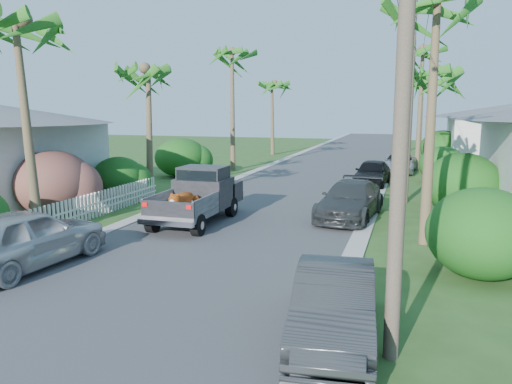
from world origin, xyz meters
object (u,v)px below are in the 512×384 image
(parked_car_rd, at_px, (398,163))
(palm_l_b, at_px, (147,69))
(pickup_truck, at_px, (201,195))
(palm_r_a, at_px, (438,0))
(palm_l_d, at_px, (272,84))
(utility_pole_a, at_px, (403,86))
(parked_car_rn, at_px, (334,305))
(palm_l_c, at_px, (232,53))
(parked_car_ln, at_px, (24,239))
(palm_r_b, at_px, (434,71))
(utility_pole_c, at_px, (411,103))
(utility_pole_d, at_px, (412,105))
(palm_r_d, at_px, (423,81))
(utility_pole_b, at_px, (410,100))
(parked_car_rm, at_px, (350,200))
(parked_car_rf, at_px, (372,173))
(palm_l_a, at_px, (19,22))
(palm_r_c, at_px, (423,50))

(parked_car_rd, distance_m, palm_l_b, 17.61)
(pickup_truck, relative_size, palm_r_a, 0.59)
(palm_l_d, height_order, utility_pole_a, utility_pole_a)
(parked_car_rn, height_order, palm_l_c, palm_l_c)
(parked_car_ln, relative_size, palm_l_c, 0.53)
(palm_r_b, relative_size, utility_pole_c, 0.80)
(palm_r_b, relative_size, utility_pole_d, 0.80)
(palm_r_b, bearing_deg, utility_pole_c, 94.40)
(parked_car_rn, bearing_deg, utility_pole_c, 81.97)
(parked_car_ln, distance_m, palm_l_d, 34.47)
(palm_r_d, bearing_deg, palm_l_d, -155.22)
(palm_r_a, relative_size, utility_pole_b, 0.97)
(palm_l_c, relative_size, utility_pole_d, 1.02)
(palm_r_b, height_order, utility_pole_a, utility_pole_a)
(parked_car_rm, bearing_deg, utility_pole_c, 90.22)
(pickup_truck, xyz_separation_m, palm_l_d, (-4.71, 27.17, 5.43))
(parked_car_rf, distance_m, palm_l_d, 20.06)
(utility_pole_a, distance_m, utility_pole_b, 15.00)
(palm_l_c, height_order, palm_r_a, palm_l_c)
(palm_l_d, xyz_separation_m, utility_pole_c, (12.10, -6.00, -1.84))
(palm_l_d, relative_size, utility_pole_a, 0.86)
(palm_l_d, xyz_separation_m, utility_pole_a, (12.10, -36.00, -1.84))
(utility_pole_b, bearing_deg, pickup_truck, -140.13)
(palm_l_d, bearing_deg, utility_pole_b, -60.05)
(palm_l_a, xyz_separation_m, palm_r_d, (12.70, 37.00, -0.20))
(utility_pole_c, bearing_deg, palm_r_a, -88.18)
(parked_car_ln, height_order, palm_l_d, palm_l_d)
(parked_car_rn, distance_m, parked_car_rm, 10.61)
(parked_car_rm, height_order, utility_pole_c, utility_pole_c)
(parked_car_rd, height_order, palm_r_b, palm_r_b)
(palm_r_b, bearing_deg, palm_l_c, 150.95)
(utility_pole_c, bearing_deg, utility_pole_d, 90.00)
(parked_car_ln, height_order, utility_pole_a, utility_pole_a)
(parked_car_rf, bearing_deg, utility_pole_b, -64.58)
(utility_pole_a, bearing_deg, palm_r_a, 85.00)
(parked_car_rn, height_order, palm_l_b, palm_l_b)
(palm_r_a, distance_m, utility_pole_a, 8.51)
(parked_car_ln, distance_m, palm_l_b, 13.35)
(parked_car_rm, height_order, palm_l_d, palm_l_d)
(pickup_truck, relative_size, palm_l_d, 0.66)
(palm_l_d, bearing_deg, palm_l_b, -90.78)
(palm_r_a, distance_m, utility_pole_c, 22.19)
(utility_pole_a, bearing_deg, palm_l_c, 115.80)
(palm_l_a, bearing_deg, utility_pole_c, 64.73)
(pickup_truck, relative_size, palm_l_b, 0.69)
(parked_car_rn, xyz_separation_m, utility_pole_d, (1.05, 44.61, 3.92))
(parked_car_rm, relative_size, parked_car_rd, 1.06)
(utility_pole_d, bearing_deg, parked_car_rf, -94.16)
(parked_car_ln, bearing_deg, parked_car_rm, -125.58)
(palm_r_c, height_order, utility_pole_c, palm_r_c)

